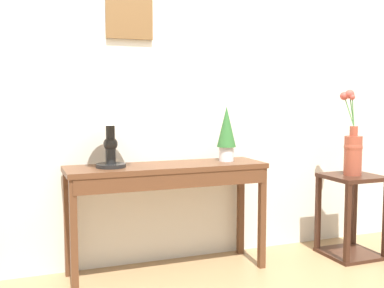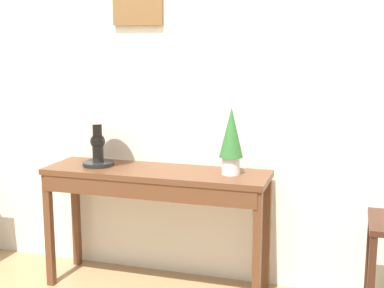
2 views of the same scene
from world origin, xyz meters
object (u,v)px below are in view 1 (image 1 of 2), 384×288
Objects in this scene: console_table at (168,180)px; table_lamp at (110,114)px; pedestal_stand_right at (351,216)px; flower_vase_tall_right at (353,148)px; potted_plant_on_console at (226,131)px.

console_table is 2.81× the size of table_lamp.
console_table is 2.17× the size of pedestal_stand_right.
flower_vase_tall_right reaches higher than pedestal_stand_right.
pedestal_stand_right is (1.82, -0.18, -0.80)m from table_lamp.
console_table is 1.48m from pedestal_stand_right.
flower_vase_tall_right reaches higher than table_lamp.
flower_vase_tall_right reaches higher than potted_plant_on_console.
potted_plant_on_console is at bearing 1.22° from table_lamp.
flower_vase_tall_right is (1.81, -0.18, -0.27)m from table_lamp.
flower_vase_tall_right is at bearing -5.56° from table_lamp.
table_lamp is 1.99m from pedestal_stand_right.
console_table is at bearing -3.61° from table_lamp.
potted_plant_on_console is 0.62× the size of pedestal_stand_right.
flower_vase_tall_right is at bearing -6.08° from console_table.
flower_vase_tall_right is (-0.00, 0.00, 0.53)m from pedestal_stand_right.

